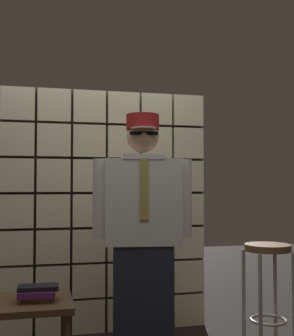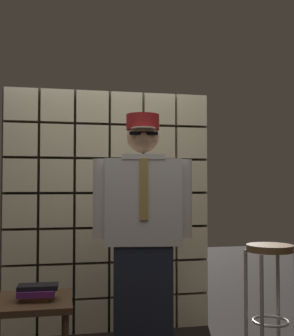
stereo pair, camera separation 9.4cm
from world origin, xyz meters
name	(u,v)px [view 1 (the left image)]	position (x,y,z in m)	size (l,w,h in m)	color
glass_block_wall	(106,210)	(0.00, 1.23, 1.02)	(1.79, 0.10, 2.09)	beige
standing_person	(143,234)	(0.14, 0.40, 0.90)	(0.69, 0.32, 1.73)	#1E2333
bar_stool	(268,272)	(1.10, 0.45, 0.59)	(0.34, 0.34, 0.80)	brown
side_table	(30,311)	(-0.61, 0.30, 0.45)	(0.52, 0.52, 0.52)	#513823
book_stack	(38,293)	(-0.56, 0.28, 0.57)	(0.25, 0.21, 0.10)	brown
coffee_mug	(43,293)	(-0.53, 0.27, 0.57)	(0.13, 0.08, 0.09)	silver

